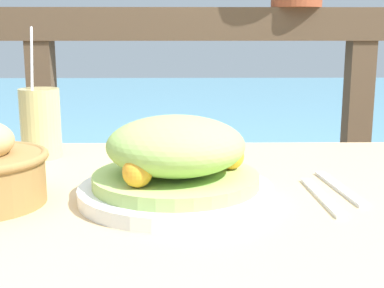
{
  "coord_description": "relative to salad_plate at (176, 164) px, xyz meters",
  "views": [
    {
      "loc": [
        -0.05,
        -0.78,
        0.97
      ],
      "look_at": [
        -0.04,
        0.06,
        0.79
      ],
      "focal_mm": 50.0,
      "sensor_mm": 36.0,
      "label": 1
    }
  ],
  "objects": [
    {
      "name": "sea_backdrop",
      "position": [
        0.06,
        3.29,
        -0.55
      ],
      "size": [
        12.0,
        4.0,
        0.46
      ],
      "color": "#568EA8",
      "rests_on": "ground_plane"
    },
    {
      "name": "salad_plate",
      "position": [
        0.0,
        0.0,
        0.0
      ],
      "size": [
        0.28,
        0.28,
        0.12
      ],
      "color": "silver",
      "rests_on": "patio_table"
    },
    {
      "name": "orange_near_basket",
      "position": [
        0.05,
        0.24,
        -0.01
      ],
      "size": [
        0.08,
        0.08,
        0.08
      ],
      "color": "#F9A328",
      "rests_on": "patio_table"
    },
    {
      "name": "drink_glass",
      "position": [
        -0.26,
        0.27,
        0.01
      ],
      "size": [
        0.08,
        0.08,
        0.25
      ],
      "color": "#DBCC7F",
      "rests_on": "patio_table"
    },
    {
      "name": "patio_table",
      "position": [
        0.06,
        0.04,
        -0.17
      ],
      "size": [
        0.94,
        0.71,
        0.73
      ],
      "color": "tan",
      "rests_on": "ground_plane"
    },
    {
      "name": "knife",
      "position": [
        0.25,
        0.04,
        -0.05
      ],
      "size": [
        0.03,
        0.18,
        0.0
      ],
      "color": "silver",
      "rests_on": "patio_table"
    },
    {
      "name": "fork",
      "position": [
        0.21,
        -0.0,
        -0.05
      ],
      "size": [
        0.02,
        0.18,
        0.0
      ],
      "color": "silver",
      "rests_on": "patio_table"
    },
    {
      "name": "railing_fence",
      "position": [
        0.06,
        0.79,
        -0.04
      ],
      "size": [
        2.8,
        0.08,
        1.04
      ],
      "color": "brown",
      "rests_on": "ground_plane"
    }
  ]
}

